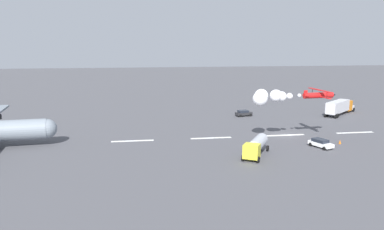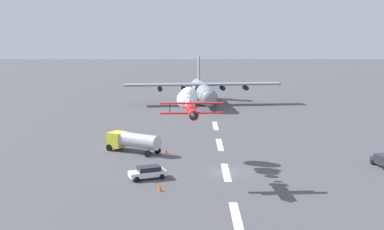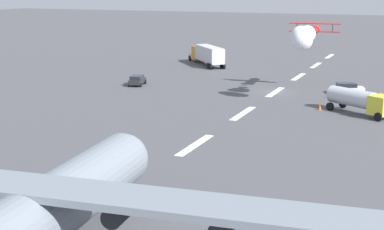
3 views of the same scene
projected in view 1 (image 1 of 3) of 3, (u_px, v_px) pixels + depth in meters
The scene contains 12 objects.
ground_plane at pixel (285, 135), 77.16m from camera, with size 440.00×440.00×0.00m, color #4C4C51.
runway_stripe_2 at pixel (355, 133), 79.40m from camera, with size 8.00×0.90×0.01m, color white.
runway_stripe_3 at pixel (285, 135), 77.16m from camera, with size 8.00×0.90×0.01m, color white.
runway_stripe_4 at pixel (211, 138), 74.92m from camera, with size 8.00×0.90×0.01m, color white.
runway_stripe_5 at pixel (133, 141), 72.68m from camera, with size 8.00×0.90×0.01m, color white.
stunt_biplane_red at pixel (275, 97), 70.20m from camera, with size 16.59×7.34×3.11m.
semi_truck_orange at pixel (340, 107), 98.79m from camera, with size 12.30×11.04×3.70m.
fuel_tanker_truck at pixel (256, 146), 62.73m from camera, with size 6.51×8.39×2.90m.
followme_car_yellow at pixel (244, 113), 97.04m from camera, with size 4.40×2.76×1.52m.
airport_staff_sedan at pixel (321, 143), 68.01m from camera, with size 3.28×4.81×1.52m.
traffic_cone_near at pixel (340, 142), 70.50m from camera, with size 0.44×0.44×0.75m, color orange.
traffic_cone_far at pixel (251, 146), 67.77m from camera, with size 0.44×0.44×0.75m, color orange.
Camera 1 is at (29.78, 71.41, 18.28)m, focal length 36.00 mm.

